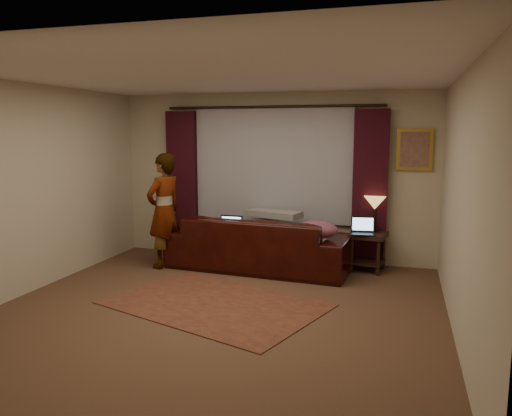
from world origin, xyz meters
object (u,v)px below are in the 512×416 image
(end_table, at_px, (368,252))
(laptop_table, at_px, (363,226))
(person, at_px, (164,211))
(laptop_sofa, at_px, (228,226))
(sofa, at_px, (259,233))
(tiffany_lamp, at_px, (374,214))

(end_table, bearing_deg, laptop_table, -115.86)
(laptop_table, bearing_deg, end_table, 58.99)
(end_table, xyz_separation_m, person, (-2.92, -0.62, 0.57))
(laptop_sofa, bearing_deg, sofa, 28.07)
(end_table, bearing_deg, tiffany_lamp, 68.94)
(tiffany_lamp, distance_m, laptop_table, 0.37)
(tiffany_lamp, xyz_separation_m, person, (-2.99, -0.78, 0.03))
(sofa, distance_m, laptop_sofa, 0.47)
(sofa, relative_size, tiffany_lamp, 5.17)
(laptop_table, distance_m, person, 2.89)
(end_table, bearing_deg, sofa, -168.75)
(sofa, xyz_separation_m, laptop_table, (1.48, 0.16, 0.15))
(laptop_sofa, distance_m, laptop_table, 1.92)
(end_table, distance_m, laptop_table, 0.44)
(person, bearing_deg, sofa, 123.03)
(laptop_sofa, bearing_deg, laptop_table, 12.60)
(sofa, relative_size, person, 1.56)
(end_table, bearing_deg, person, -168.07)
(sofa, bearing_deg, person, 16.85)
(laptop_sofa, relative_size, end_table, 0.65)
(sofa, height_order, person, person)
(tiffany_lamp, height_order, laptop_table, tiffany_lamp)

